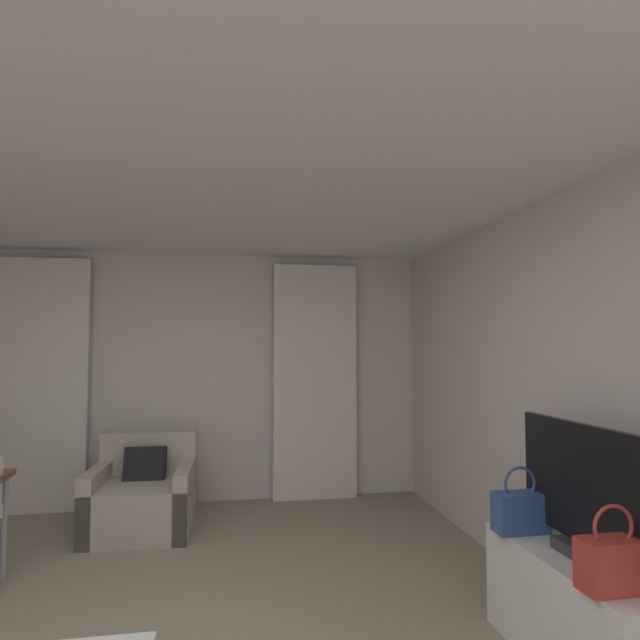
{
  "coord_description": "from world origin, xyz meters",
  "views": [
    {
      "loc": [
        0.46,
        -2.65,
        1.62
      ],
      "look_at": [
        1.15,
        1.28,
        1.82
      ],
      "focal_mm": 29.29,
      "sensor_mm": 36.0,
      "label": 1
    }
  ],
  "objects_px": {
    "tv_console": "(586,614)",
    "tv_flatscreen": "(589,495)",
    "handbag_secondary": "(614,562)",
    "armchair": "(142,498)",
    "handbag_primary": "(520,510)"
  },
  "relations": [
    {
      "from": "tv_flatscreen",
      "to": "tv_console",
      "type": "bearing_deg",
      "value": 90.0
    },
    {
      "from": "tv_console",
      "to": "handbag_secondary",
      "type": "distance_m",
      "value": 0.55
    },
    {
      "from": "armchair",
      "to": "handbag_secondary",
      "type": "height_order",
      "value": "handbag_secondary"
    },
    {
      "from": "handbag_primary",
      "to": "handbag_secondary",
      "type": "height_order",
      "value": "same"
    },
    {
      "from": "armchair",
      "to": "handbag_primary",
      "type": "height_order",
      "value": "handbag_primary"
    },
    {
      "from": "handbag_secondary",
      "to": "armchair",
      "type": "bearing_deg",
      "value": 130.12
    },
    {
      "from": "tv_flatscreen",
      "to": "handbag_secondary",
      "type": "distance_m",
      "value": 0.39
    },
    {
      "from": "handbag_primary",
      "to": "handbag_secondary",
      "type": "bearing_deg",
      "value": -89.59
    },
    {
      "from": "tv_console",
      "to": "tv_flatscreen",
      "type": "bearing_deg",
      "value": -90.0
    },
    {
      "from": "armchair",
      "to": "tv_flatscreen",
      "type": "height_order",
      "value": "tv_flatscreen"
    },
    {
      "from": "armchair",
      "to": "handbag_primary",
      "type": "bearing_deg",
      "value": -41.49
    },
    {
      "from": "handbag_primary",
      "to": "handbag_secondary",
      "type": "distance_m",
      "value": 0.72
    },
    {
      "from": "handbag_secondary",
      "to": "tv_flatscreen",
      "type": "bearing_deg",
      "value": 68.59
    },
    {
      "from": "tv_console",
      "to": "handbag_primary",
      "type": "distance_m",
      "value": 0.56
    },
    {
      "from": "tv_console",
      "to": "handbag_secondary",
      "type": "height_order",
      "value": "handbag_secondary"
    }
  ]
}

